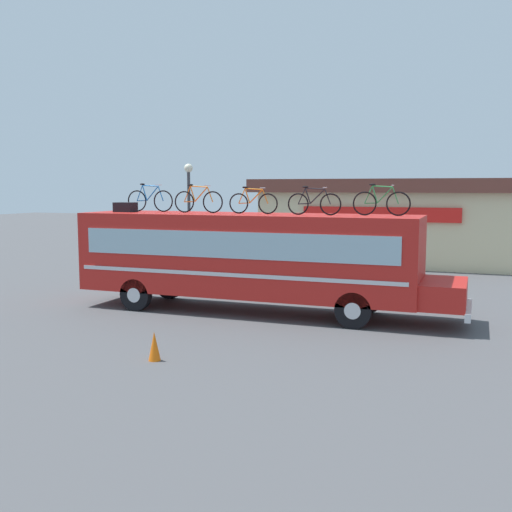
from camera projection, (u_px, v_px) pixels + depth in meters
The scene contains 11 objects.
ground_plane at pixel (246, 311), 19.45m from camera, with size 120.00×120.00×0.00m, color #4C4C4F.
bus at pixel (251, 255), 19.18m from camera, with size 12.39×2.63×3.16m.
luggage_bag_1 at pixel (125, 207), 20.58m from camera, with size 0.69×0.51×0.33m, color black.
rooftop_bicycle_1 at pixel (150, 200), 20.74m from camera, with size 1.78×0.44×0.98m.
rooftop_bicycle_2 at pixel (198, 201), 19.80m from camera, with size 1.76×0.44×0.95m.
rooftop_bicycle_3 at pixel (253, 202), 19.08m from camera, with size 1.65×0.44×0.87m.
rooftop_bicycle_4 at pixel (314, 203), 18.20m from camera, with size 1.68×0.44×0.89m.
rooftop_bicycle_5 at pixel (381, 202), 17.78m from camera, with size 1.71×0.44×0.95m.
roadside_building at pixel (392, 219), 33.63m from camera, with size 13.74×10.04×4.43m.
traffic_cone at pixel (154, 346), 13.88m from camera, with size 0.28×0.28×0.69m, color orange.
street_lamp at pixel (189, 202), 27.25m from camera, with size 0.39×0.39×5.07m.
Camera 1 is at (6.99, -17.80, 4.00)m, focal length 42.02 mm.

